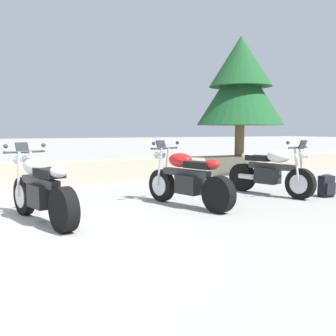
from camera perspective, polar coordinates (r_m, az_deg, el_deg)
ground_plane at (r=5.68m, az=-23.27°, el=-8.87°), size 120.00×120.00×0.00m
motorcycle_silver_near_left at (r=6.07m, az=-18.17°, el=-3.11°), size 0.89×2.02×1.18m
motorcycle_red_centre at (r=6.97m, az=2.83°, el=-1.73°), size 0.92×2.01×1.18m
motorcycle_white_far_right at (r=8.47m, az=14.87°, el=-0.60°), size 0.90×2.02×1.18m
rider_backpack at (r=8.61m, az=22.31°, el=-2.37°), size 0.31×0.27×0.47m
pine_tree_mid_left at (r=12.50m, az=10.63°, el=12.24°), size 2.70×2.70×3.71m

